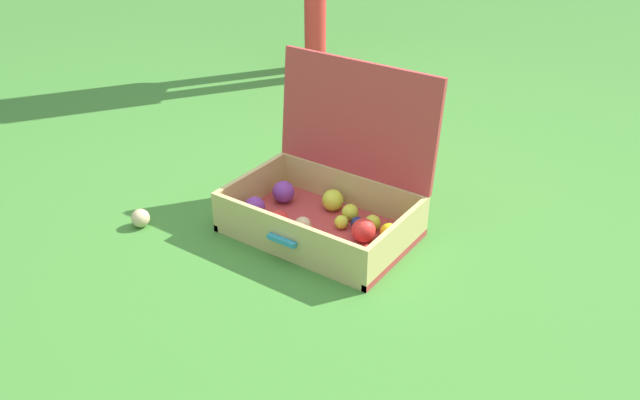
% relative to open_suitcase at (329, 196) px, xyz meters
% --- Properties ---
extents(ground_plane, '(16.00, 16.00, 0.00)m').
position_rel_open_suitcase_xyz_m(ground_plane, '(0.09, -0.05, -0.12)').
color(ground_plane, '#3D7A2D').
extents(open_suitcase, '(0.63, 0.48, 0.56)m').
position_rel_open_suitcase_xyz_m(open_suitcase, '(0.00, 0.00, 0.00)').
color(open_suitcase, '#B23838').
rests_on(open_suitcase, ground).
extents(stray_ball_on_grass, '(0.07, 0.07, 0.07)m').
position_rel_open_suitcase_xyz_m(stray_ball_on_grass, '(-0.55, -0.39, -0.09)').
color(stray_ball_on_grass, '#D1B784').
rests_on(stray_ball_on_grass, ground).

